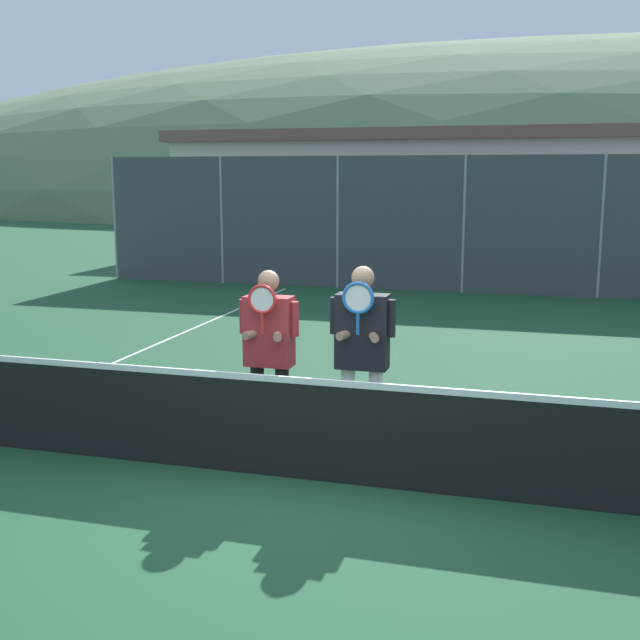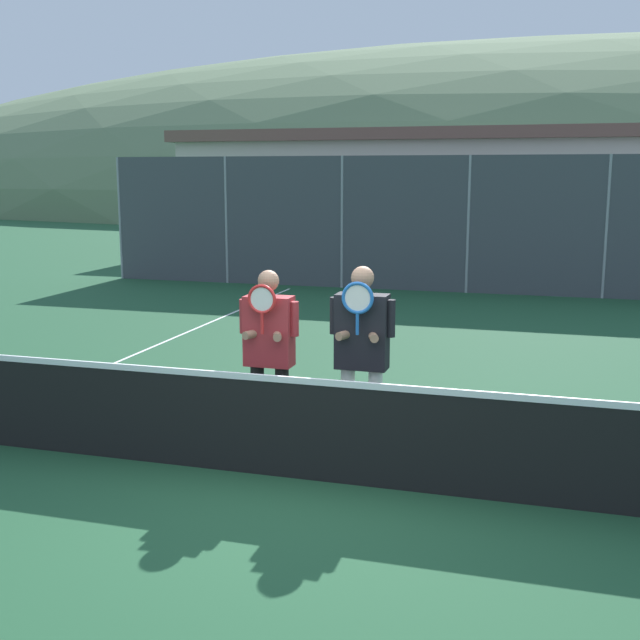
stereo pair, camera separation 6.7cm
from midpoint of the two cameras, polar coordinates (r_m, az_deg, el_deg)
ground_plane at (r=7.10m, az=-0.55°, el=-11.33°), size 120.00×120.00×0.00m
hill_distant at (r=70.75m, az=14.66°, el=7.97°), size 128.36×71.31×24.96m
clubhouse_building at (r=26.65m, az=8.69°, el=8.96°), size 17.46×5.50×3.96m
fence_back at (r=18.00m, az=10.08°, el=6.69°), size 17.28×0.06×3.01m
tennis_net at (r=6.94m, az=-0.55°, el=-7.71°), size 10.66×0.09×1.01m
court_line_left_sideline at (r=11.31m, az=-15.65°, el=-3.40°), size 0.05×16.00×0.01m
player_leftmost at (r=7.55m, az=-3.90°, el=-1.87°), size 0.59×0.34×1.75m
player_center_left at (r=7.30m, az=2.74°, el=-1.91°), size 0.61×0.34×1.81m
car_far_left at (r=22.60m, az=-1.25°, el=6.01°), size 4.23×1.96×1.73m
car_left_of_center at (r=21.37m, az=10.55°, el=5.53°), size 4.07×1.98×1.69m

